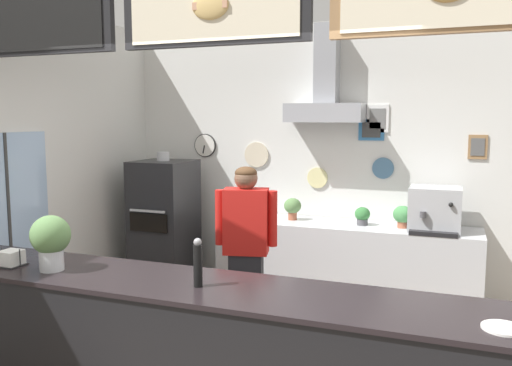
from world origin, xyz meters
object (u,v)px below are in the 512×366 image
(pepper_grinder, at_px, (198,263))
(napkin_holder, at_px, (11,259))
(pizza_oven, at_px, (165,228))
(espresso_machine, at_px, (435,209))
(shop_worker, at_px, (246,251))
(basil_vase, at_px, (51,240))
(potted_oregano, at_px, (293,207))
(potted_sage, at_px, (403,215))
(condiment_plate, at_px, (503,328))
(potted_rosemary, at_px, (362,215))

(pepper_grinder, bearing_deg, napkin_holder, -178.03)
(pizza_oven, distance_m, espresso_machine, 2.93)
(shop_worker, xyz_separation_m, pepper_grinder, (0.26, -1.43, 0.29))
(espresso_machine, xyz_separation_m, basil_vase, (-2.27, -2.75, 0.10))
(basil_vase, bearing_deg, pizza_oven, 104.11)
(potted_oregano, relative_size, potted_sage, 1.06)
(potted_sage, xyz_separation_m, condiment_plate, (0.73, -2.82, -0.00))
(condiment_plate, relative_size, pepper_grinder, 0.69)
(pizza_oven, height_order, shop_worker, pizza_oven)
(pepper_grinder, bearing_deg, shop_worker, 100.50)
(condiment_plate, bearing_deg, pizza_oven, 142.65)
(potted_oregano, height_order, pepper_grinder, pepper_grinder)
(pizza_oven, xyz_separation_m, condiment_plate, (3.31, -2.53, 0.25))
(potted_rosemary, bearing_deg, potted_oregano, 178.55)
(potted_sage, height_order, basil_vase, basil_vase)
(potted_oregano, height_order, napkin_holder, potted_oregano)
(pizza_oven, height_order, espresso_machine, pizza_oven)
(shop_worker, distance_m, espresso_machine, 1.98)
(basil_vase, relative_size, condiment_plate, 1.81)
(shop_worker, distance_m, napkin_holder, 1.86)
(espresso_machine, xyz_separation_m, condiment_plate, (0.42, -2.78, -0.09))
(condiment_plate, height_order, pepper_grinder, pepper_grinder)
(potted_rosemary, distance_m, potted_sage, 0.40)
(condiment_plate, xyz_separation_m, napkin_holder, (-3.02, 0.02, 0.04))
(potted_rosemary, height_order, condiment_plate, potted_rosemary)
(pizza_oven, bearing_deg, condiment_plate, -37.35)
(pizza_oven, xyz_separation_m, potted_sage, (2.59, 0.29, 0.26))
(espresso_machine, bearing_deg, pepper_grinder, -114.17)
(pepper_grinder, bearing_deg, potted_rosemary, 79.52)
(potted_oregano, relative_size, napkin_holder, 1.47)
(pizza_oven, bearing_deg, potted_rosemary, 7.38)
(pizza_oven, xyz_separation_m, napkin_holder, (0.30, -2.51, 0.30))
(espresso_machine, xyz_separation_m, napkin_holder, (-2.60, -2.76, -0.05))
(pizza_oven, xyz_separation_m, potted_rosemary, (2.18, 0.28, 0.23))
(espresso_machine, distance_m, potted_oregano, 1.47)
(espresso_machine, xyz_separation_m, potted_sage, (-0.31, 0.04, -0.09))
(shop_worker, xyz_separation_m, espresso_machine, (1.48, 1.29, 0.24))
(potted_sage, bearing_deg, shop_worker, -131.56)
(potted_rosemary, xyz_separation_m, napkin_holder, (-1.89, -2.79, 0.06))
(potted_oregano, height_order, potted_sage, potted_oregano)
(pizza_oven, height_order, pepper_grinder, pizza_oven)
(espresso_machine, bearing_deg, potted_sage, 173.47)
(napkin_holder, relative_size, pepper_grinder, 0.56)
(napkin_holder, xyz_separation_m, pepper_grinder, (1.38, 0.05, 0.10))
(shop_worker, height_order, potted_sage, shop_worker)
(espresso_machine, bearing_deg, napkin_holder, -133.21)
(potted_oregano, bearing_deg, potted_sage, -0.60)
(shop_worker, bearing_deg, pizza_oven, -49.88)
(pizza_oven, bearing_deg, espresso_machine, 5.02)
(pepper_grinder, bearing_deg, espresso_machine, 65.83)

